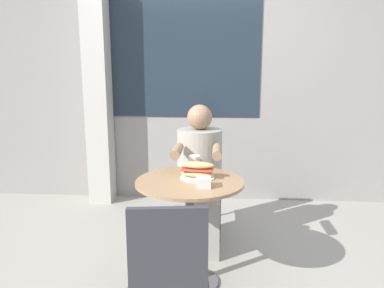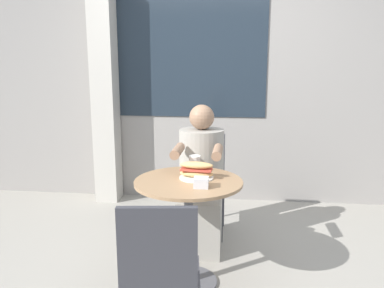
# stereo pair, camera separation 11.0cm
# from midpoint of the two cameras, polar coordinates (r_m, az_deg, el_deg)

# --- Properties ---
(ground_plane) EXTENTS (8.00, 8.00, 0.00)m
(ground_plane) POSITION_cam_midpoint_polar(r_m,az_deg,el_deg) (2.74, -1.54, -20.35)
(ground_plane) COLOR gray
(storefront_wall) EXTENTS (8.00, 0.09, 2.80)m
(storefront_wall) POSITION_cam_midpoint_polar(r_m,az_deg,el_deg) (4.07, 0.70, 10.89)
(storefront_wall) COLOR gray
(storefront_wall) RESTS_ON ground_plane
(lattice_pillar) EXTENTS (0.24, 0.24, 2.40)m
(lattice_pillar) POSITION_cam_midpoint_polar(r_m,az_deg,el_deg) (4.11, -14.88, 7.69)
(lattice_pillar) COLOR #B2ADA3
(lattice_pillar) RESTS_ON ground_plane
(cafe_table) EXTENTS (0.71, 0.71, 0.73)m
(cafe_table) POSITION_cam_midpoint_polar(r_m,az_deg,el_deg) (2.50, -1.61, -9.87)
(cafe_table) COLOR #997551
(cafe_table) RESTS_ON ground_plane
(diner_chair) EXTENTS (0.38, 0.38, 0.87)m
(diner_chair) POSITION_cam_midpoint_polar(r_m,az_deg,el_deg) (3.35, 0.46, -4.53)
(diner_chair) COLOR #333338
(diner_chair) RESTS_ON ground_plane
(seated_diner) EXTENTS (0.36, 0.64, 1.17)m
(seated_diner) POSITION_cam_midpoint_polar(r_m,az_deg,el_deg) (3.02, 0.04, -6.68)
(seated_diner) COLOR gray
(seated_diner) RESTS_ON ground_plane
(empty_chair_across) EXTENTS (0.42, 0.42, 0.87)m
(empty_chair_across) POSITION_cam_midpoint_polar(r_m,az_deg,el_deg) (1.84, -5.42, -18.86)
(empty_chair_across) COLOR #333338
(empty_chair_across) RESTS_ON ground_plane
(sandwich_on_plate) EXTENTS (0.23, 0.23, 0.11)m
(sandwich_on_plate) POSITION_cam_midpoint_polar(r_m,az_deg,el_deg) (2.47, -0.45, -4.11)
(sandwich_on_plate) COLOR white
(sandwich_on_plate) RESTS_ON cafe_table
(drink_cup) EXTENTS (0.08, 0.08, 0.10)m
(drink_cup) POSITION_cam_midpoint_polar(r_m,az_deg,el_deg) (2.70, -0.83, -2.80)
(drink_cup) COLOR silver
(drink_cup) RESTS_ON cafe_table
(napkin_box) EXTENTS (0.09, 0.09, 0.06)m
(napkin_box) POSITION_cam_midpoint_polar(r_m,az_deg,el_deg) (2.30, 0.39, -5.86)
(napkin_box) COLOR silver
(napkin_box) RESTS_ON cafe_table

